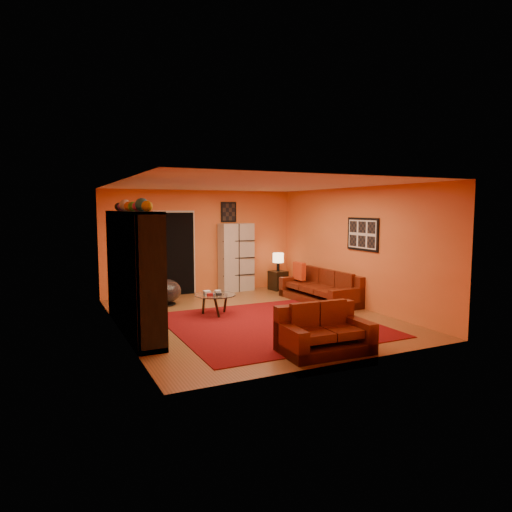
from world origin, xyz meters
name	(u,v)px	position (x,y,z in m)	size (l,w,h in m)	color
floor	(251,317)	(0.00, 0.00, 0.00)	(6.00, 6.00, 0.00)	brown
ceiling	(251,185)	(0.00, 0.00, 2.60)	(6.00, 6.00, 0.00)	white
wall_back	(201,242)	(0.00, 3.00, 1.30)	(6.00, 6.00, 0.00)	orange
wall_front	(344,271)	(0.00, -3.00, 1.30)	(6.00, 6.00, 0.00)	orange
wall_left	(119,258)	(-2.50, 0.00, 1.30)	(6.00, 6.00, 0.00)	orange
wall_right	(354,247)	(2.50, 0.00, 1.30)	(6.00, 6.00, 0.00)	orange
rug	(272,324)	(0.10, -0.70, 0.01)	(3.60, 3.60, 0.01)	#5B0A0D
doorway	(175,254)	(-0.70, 2.96, 1.02)	(0.95, 0.10, 2.04)	black
wall_art_right	(363,234)	(2.48, -0.30, 1.60)	(0.03, 1.00, 0.70)	black
wall_art_back	(229,212)	(0.75, 2.98, 2.05)	(0.42, 0.03, 0.52)	black
entertainment_unit	(133,272)	(-2.27, 0.00, 1.05)	(0.45, 3.00, 2.10)	black
tv	(137,276)	(-2.23, -0.09, 0.98)	(0.12, 0.91, 0.52)	black
sofa	(323,289)	(2.14, 0.66, 0.29)	(0.96, 2.20, 0.85)	#4E160A
loveseat	(322,332)	(0.06, -2.42, 0.29)	(1.37, 0.86, 0.85)	#4E160A
throw_pillow	(299,271)	(1.95, 1.40, 0.63)	(0.12, 0.42, 0.42)	red
coffee_table	(215,297)	(-0.57, 0.48, 0.37)	(0.83, 0.83, 0.41)	silver
storage_cabinet	(236,257)	(0.88, 2.80, 0.88)	(0.88, 0.39, 1.76)	beige
bowl_chair	(165,291)	(-1.24, 1.86, 0.31)	(0.71, 0.71, 0.58)	black
side_table	(278,280)	(1.93, 2.45, 0.25)	(0.40, 0.40, 0.50)	black
table_lamp	(278,258)	(1.93, 2.45, 0.84)	(0.29, 0.29, 0.48)	black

